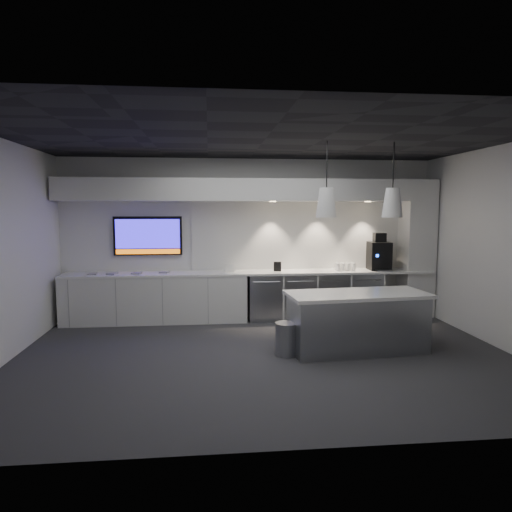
{
  "coord_description": "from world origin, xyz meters",
  "views": [
    {
      "loc": [
        -0.77,
        -6.17,
        2.07
      ],
      "look_at": [
        -0.02,
        1.1,
        1.3
      ],
      "focal_mm": 32.0,
      "sensor_mm": 36.0,
      "label": 1
    }
  ],
  "objects": [
    {
      "name": "column",
      "position": [
        3.2,
        2.2,
        1.3
      ],
      "size": [
        0.55,
        0.55,
        2.6
      ],
      "primitive_type": "cube",
      "color": "silver",
      "rests_on": "floor"
    },
    {
      "name": "bin",
      "position": [
        0.31,
        0.04,
        0.23
      ],
      "size": [
        0.36,
        0.36,
        0.46
      ],
      "primitive_type": "cylinder",
      "rotation": [
        0.0,
        0.0,
        -0.09
      ],
      "color": "gray",
      "rests_on": "floor"
    },
    {
      "name": "wall_front",
      "position": [
        0.0,
        -2.5,
        1.5
      ],
      "size": [
        7.0,
        0.0,
        7.0
      ],
      "primitive_type": "plane",
      "rotation": [
        -1.57,
        0.0,
        0.0
      ],
      "color": "white",
      "rests_on": "floor"
    },
    {
      "name": "tray_a",
      "position": [
        -2.84,
        2.1,
        0.91
      ],
      "size": [
        0.17,
        0.17,
        0.02
      ],
      "primitive_type": "cube",
      "rotation": [
        0.0,
        0.0,
        0.05
      ],
      "color": "gray",
      "rests_on": "back_counter"
    },
    {
      "name": "tray_c",
      "position": [
        -2.07,
        2.09,
        0.91
      ],
      "size": [
        0.19,
        0.19,
        0.02
      ],
      "primitive_type": "cube",
      "rotation": [
        0.0,
        0.0,
        -0.18
      ],
      "color": "gray",
      "rests_on": "back_counter"
    },
    {
      "name": "floor",
      "position": [
        0.0,
        0.0,
        0.0
      ],
      "size": [
        7.0,
        7.0,
        0.0
      ],
      "primitive_type": "plane",
      "color": "#2F2F31",
      "rests_on": "ground"
    },
    {
      "name": "island",
      "position": [
        1.36,
        0.13,
        0.43
      ],
      "size": [
        2.09,
        1.04,
        0.86
      ],
      "rotation": [
        0.0,
        0.0,
        0.09
      ],
      "color": "gray",
      "rests_on": "floor"
    },
    {
      "name": "cup_cluster",
      "position": [
        1.78,
        2.13,
        0.97
      ],
      "size": [
        0.37,
        0.17,
        0.15
      ],
      "primitive_type": null,
      "color": "white",
      "rests_on": "back_counter"
    },
    {
      "name": "fridge_unit_d",
      "position": [
        2.14,
        2.17,
        0.42
      ],
      "size": [
        0.6,
        0.61,
        0.85
      ],
      "primitive_type": "cube",
      "color": "gray",
      "rests_on": "floor"
    },
    {
      "name": "back_counter",
      "position": [
        0.0,
        2.17,
        0.88
      ],
      "size": [
        6.8,
        0.65,
        0.04
      ],
      "primitive_type": "cube",
      "color": "white",
      "rests_on": "left_base_cabinets"
    },
    {
      "name": "wall_tv",
      "position": [
        -1.9,
        2.45,
        1.56
      ],
      "size": [
        1.25,
        0.07,
        0.72
      ],
      "color": "black",
      "rests_on": "wall_back"
    },
    {
      "name": "coffee_machine",
      "position": [
        2.46,
        2.2,
        1.19
      ],
      "size": [
        0.42,
        0.58,
        0.7
      ],
      "rotation": [
        0.0,
        0.0,
        -0.08
      ],
      "color": "black",
      "rests_on": "back_counter"
    },
    {
      "name": "ceiling",
      "position": [
        0.0,
        0.0,
        3.0
      ],
      "size": [
        7.0,
        7.0,
        0.0
      ],
      "primitive_type": "plane",
      "rotation": [
        3.14,
        0.0,
        0.0
      ],
      "color": "black",
      "rests_on": "wall_back"
    },
    {
      "name": "pendant_left",
      "position": [
        0.87,
        0.13,
        2.15
      ],
      "size": [
        0.29,
        0.29,
        1.12
      ],
      "color": "silver",
      "rests_on": "ceiling"
    },
    {
      "name": "fridge_unit_a",
      "position": [
        0.25,
        2.17,
        0.42
      ],
      "size": [
        0.6,
        0.61,
        0.85
      ],
      "primitive_type": "cube",
      "color": "gray",
      "rests_on": "floor"
    },
    {
      "name": "soffit",
      "position": [
        0.0,
        2.2,
        2.4
      ],
      "size": [
        6.9,
        0.6,
        0.4
      ],
      "primitive_type": "cube",
      "color": "silver",
      "rests_on": "wall_back"
    },
    {
      "name": "wall_back",
      "position": [
        0.0,
        2.5,
        1.5
      ],
      "size": [
        7.0,
        0.0,
        7.0
      ],
      "primitive_type": "plane",
      "rotation": [
        1.57,
        0.0,
        0.0
      ],
      "color": "white",
      "rests_on": "floor"
    },
    {
      "name": "tray_b",
      "position": [
        -2.5,
        2.08,
        0.91
      ],
      "size": [
        0.2,
        0.2,
        0.02
      ],
      "primitive_type": "cube",
      "rotation": [
        0.0,
        0.0,
        -0.29
      ],
      "color": "gray",
      "rests_on": "back_counter"
    },
    {
      "name": "sign_white",
      "position": [
        -0.4,
        2.14,
        0.97
      ],
      "size": [
        0.18,
        0.05,
        0.14
      ],
      "primitive_type": "cube",
      "rotation": [
        0.0,
        0.0,
        0.18
      ],
      "color": "white",
      "rests_on": "back_counter"
    },
    {
      "name": "tray_d",
      "position": [
        -1.59,
        2.16,
        0.91
      ],
      "size": [
        0.19,
        0.19,
        0.02
      ],
      "primitive_type": "cube",
      "rotation": [
        0.0,
        0.0,
        -0.23
      ],
      "color": "gray",
      "rests_on": "back_counter"
    },
    {
      "name": "left_base_cabinets",
      "position": [
        -1.75,
        2.17,
        0.43
      ],
      "size": [
        3.3,
        0.63,
        0.86
      ],
      "primitive_type": "cube",
      "color": "silver",
      "rests_on": "floor"
    },
    {
      "name": "wall_right",
      "position": [
        3.5,
        0.0,
        1.5
      ],
      "size": [
        0.0,
        7.0,
        7.0
      ],
      "primitive_type": "plane",
      "rotation": [
        1.57,
        0.0,
        -1.57
      ],
      "color": "white",
      "rests_on": "floor"
    },
    {
      "name": "sign_black",
      "position": [
        0.49,
        2.17,
        0.99
      ],
      "size": [
        0.14,
        0.04,
        0.18
      ],
      "primitive_type": "cube",
      "rotation": [
        0.0,
        0.0,
        -0.13
      ],
      "color": "black",
      "rests_on": "back_counter"
    },
    {
      "name": "backsplash",
      "position": [
        1.2,
        2.48,
        1.55
      ],
      "size": [
        4.6,
        0.03,
        1.3
      ],
      "primitive_type": "cube",
      "color": "silver",
      "rests_on": "wall_back"
    },
    {
      "name": "fridge_unit_b",
      "position": [
        0.88,
        2.17,
        0.42
      ],
      "size": [
        0.6,
        0.61,
        0.85
      ],
      "primitive_type": "cube",
      "color": "gray",
      "rests_on": "floor"
    },
    {
      "name": "fridge_unit_c",
      "position": [
        1.51,
        2.17,
        0.42
      ],
      "size": [
        0.6,
        0.61,
        0.85
      ],
      "primitive_type": "cube",
      "color": "gray",
      "rests_on": "floor"
    },
    {
      "name": "pendant_right",
      "position": [
        1.84,
        0.13,
        2.15
      ],
      "size": [
        0.29,
        0.29,
        1.12
      ],
      "color": "silver",
      "rests_on": "ceiling"
    }
  ]
}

